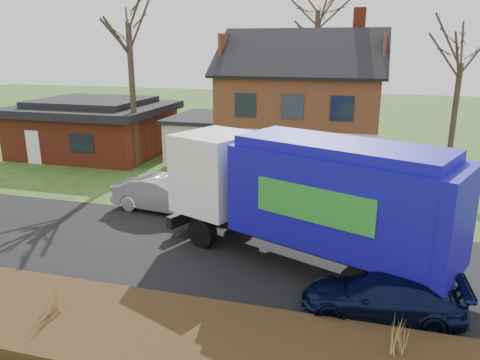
# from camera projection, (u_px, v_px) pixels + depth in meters

# --- Properties ---
(ground) EXTENTS (120.00, 120.00, 0.00)m
(ground) POSITION_uv_depth(u_px,v_px,m) (188.00, 249.00, 17.13)
(ground) COLOR #2C4517
(ground) RESTS_ON ground
(road) EXTENTS (80.00, 7.00, 0.02)m
(road) POSITION_uv_depth(u_px,v_px,m) (188.00, 248.00, 17.13)
(road) COLOR black
(road) RESTS_ON ground
(mulch_verge) EXTENTS (80.00, 3.50, 0.30)m
(mulch_verge) POSITION_uv_depth(u_px,v_px,m) (111.00, 326.00, 12.19)
(mulch_verge) COLOR black
(mulch_verge) RESTS_ON ground
(main_house) EXTENTS (12.95, 8.95, 9.26)m
(main_house) POSITION_uv_depth(u_px,v_px,m) (294.00, 99.00, 28.46)
(main_house) COLOR beige
(main_house) RESTS_ON ground
(ranch_house) EXTENTS (9.80, 8.20, 3.70)m
(ranch_house) POSITION_uv_depth(u_px,v_px,m) (94.00, 127.00, 31.78)
(ranch_house) COLOR maroon
(ranch_house) RESTS_ON ground
(garbage_truck) EXTENTS (10.46, 6.40, 4.37)m
(garbage_truck) POSITION_uv_depth(u_px,v_px,m) (309.00, 193.00, 15.27)
(garbage_truck) COLOR black
(garbage_truck) RESTS_ON ground
(silver_sedan) EXTENTS (4.86, 2.17, 1.55)m
(silver_sedan) POSITION_uv_depth(u_px,v_px,m) (164.00, 194.00, 20.86)
(silver_sedan) COLOR #B6B9BF
(silver_sedan) RESTS_ON ground
(navy_wagon) EXTENTS (4.42, 1.99, 1.26)m
(navy_wagon) POSITION_uv_depth(u_px,v_px,m) (382.00, 296.00, 12.68)
(navy_wagon) COLOR black
(navy_wagon) RESTS_ON ground
(tree_front_west) EXTENTS (3.91, 3.91, 11.63)m
(tree_front_west) POSITION_uv_depth(u_px,v_px,m) (127.00, 0.00, 26.08)
(tree_front_west) COLOR #3C3224
(tree_front_west) RESTS_ON ground
(tree_front_east) EXTENTS (3.24, 3.24, 9.01)m
(tree_front_east) POSITION_uv_depth(u_px,v_px,m) (464.00, 42.00, 22.94)
(tree_front_east) COLOR #3A2E23
(tree_front_east) RESTS_ON ground
(grass_clump_mid) EXTENTS (0.39, 0.32, 1.08)m
(grass_clump_mid) POSITION_uv_depth(u_px,v_px,m) (54.00, 293.00, 12.45)
(grass_clump_mid) COLOR #9B7644
(grass_clump_mid) RESTS_ON mulch_verge
(grass_clump_east) EXTENTS (0.38, 0.31, 0.94)m
(grass_clump_east) POSITION_uv_depth(u_px,v_px,m) (398.00, 335.00, 10.75)
(grass_clump_east) COLOR #9C8D44
(grass_clump_east) RESTS_ON mulch_verge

